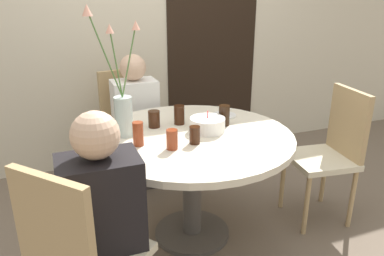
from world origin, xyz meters
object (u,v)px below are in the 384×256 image
(drink_glass_2, at_px, (179,115))
(drink_glass_1, at_px, (224,115))
(side_plate, at_px, (224,115))
(person_guest, at_px, (105,236))
(chair_near_front, at_px, (332,147))
(drink_glass_0, at_px, (138,134))
(birthday_cake, at_px, (208,125))
(drink_glass_3, at_px, (154,119))
(drink_glass_5, at_px, (195,135))
(chair_right_flank, at_px, (78,253))
(drink_glass_4, at_px, (172,139))
(chair_left_flank, at_px, (128,119))
(flower_vase, at_px, (122,104))
(person_woman, at_px, (136,127))

(drink_glass_2, bearing_deg, drink_glass_1, -25.24)
(side_plate, xyz_separation_m, person_guest, (-0.96, -0.78, -0.21))
(chair_near_front, xyz_separation_m, drink_glass_0, (-1.31, 0.08, 0.25))
(drink_glass_1, relative_size, drink_glass_2, 1.06)
(chair_near_front, relative_size, birthday_cake, 4.31)
(drink_glass_3, relative_size, drink_glass_5, 1.05)
(chair_right_flank, height_order, drink_glass_4, chair_right_flank)
(chair_left_flank, distance_m, flower_vase, 0.94)
(chair_right_flank, height_order, birthday_cake, chair_right_flank)
(flower_vase, relative_size, person_woman, 0.69)
(chair_near_front, relative_size, drink_glass_1, 7.08)
(drink_glass_4, height_order, drink_glass_5, drink_glass_4)
(chair_left_flank, xyz_separation_m, drink_glass_3, (0.02, -0.75, 0.24))
(drink_glass_1, xyz_separation_m, drink_glass_4, (-0.44, -0.25, -0.01))
(chair_near_front, xyz_separation_m, drink_glass_3, (-1.15, 0.34, 0.24))
(chair_left_flank, bearing_deg, drink_glass_0, -109.79)
(drink_glass_2, relative_size, drink_glass_4, 1.12)
(side_plate, distance_m, person_woman, 0.77)
(chair_left_flank, bearing_deg, person_guest, -117.56)
(chair_near_front, bearing_deg, person_guest, -68.19)
(person_woman, bearing_deg, drink_glass_4, -91.02)
(drink_glass_2, bearing_deg, flower_vase, -168.32)
(chair_right_flank, relative_size, drink_glass_0, 6.78)
(flower_vase, distance_m, drink_glass_0, 0.23)
(drink_glass_3, bearing_deg, birthday_cake, -34.13)
(chair_near_front, distance_m, person_woman, 1.47)
(drink_glass_0, distance_m, drink_glass_2, 0.42)
(chair_near_front, bearing_deg, drink_glass_0, -85.75)
(chair_near_front, distance_m, drink_glass_1, 0.79)
(flower_vase, relative_size, drink_glass_5, 7.37)
(drink_glass_2, distance_m, drink_glass_3, 0.17)
(chair_left_flank, height_order, chair_right_flank, same)
(chair_right_flank, distance_m, drink_glass_0, 0.75)
(drink_glass_5, bearing_deg, side_plate, 46.19)
(chair_near_front, distance_m, drink_glass_4, 1.18)
(side_plate, height_order, drink_glass_5, drink_glass_5)
(drink_glass_2, xyz_separation_m, person_woman, (-0.16, 0.60, -0.27))
(drink_glass_1, relative_size, drink_glass_3, 1.22)
(drink_glass_1, bearing_deg, chair_right_flank, -144.28)
(birthday_cake, xyz_separation_m, drink_glass_0, (-0.45, -0.07, 0.03))
(birthday_cake, height_order, drink_glass_2, birthday_cake)
(birthday_cake, distance_m, flower_vase, 0.53)
(drink_glass_5, bearing_deg, person_guest, -146.15)
(flower_vase, height_order, drink_glass_5, flower_vase)
(chair_right_flank, distance_m, chair_near_front, 1.79)
(chair_left_flank, distance_m, person_guest, 1.55)
(chair_right_flank, xyz_separation_m, side_plate, (1.08, 0.88, 0.19))
(person_guest, bearing_deg, drink_glass_2, 50.22)
(side_plate, height_order, drink_glass_1, drink_glass_1)
(drink_glass_5, bearing_deg, birthday_cake, 46.51)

